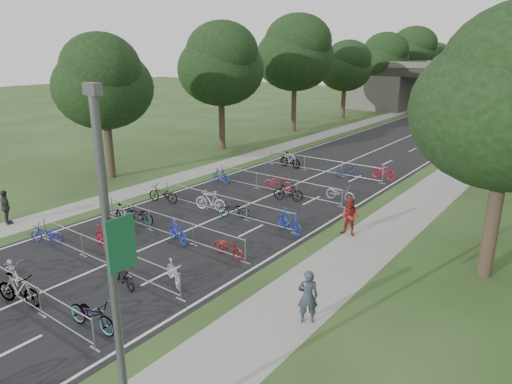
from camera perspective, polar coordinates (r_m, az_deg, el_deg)
road at (r=55.84m, az=20.46°, el=7.39°), size 11.00×140.00×0.01m
sidewalk_right at (r=54.14m, az=28.56°, el=6.07°), size 3.00×140.00×0.01m
sidewalk_left at (r=58.38m, az=13.38°, el=8.41°), size 2.00×140.00×0.01m
lane_markings at (r=55.84m, az=20.46°, el=7.38°), size 0.12×140.00×0.00m
overpass_bridge at (r=69.85m, az=24.52°, el=11.69°), size 31.00×8.00×7.05m
lamppost at (r=9.88m, az=-17.38°, el=-10.52°), size 0.61×0.65×8.21m
tree_left_0 at (r=33.01m, az=-18.58°, el=12.65°), size 6.72×6.72×10.25m
tree_left_1 at (r=41.01m, az=-4.40°, el=15.41°), size 7.56×7.56×11.53m
tree_left_2 at (r=50.63m, az=4.96°, el=16.71°), size 8.40×8.40×12.81m
tree_left_3 at (r=61.15m, az=11.15°, el=15.06°), size 6.72×6.72×10.25m
tree_left_4 at (r=72.08m, az=15.59°, el=15.74°), size 7.56×7.56×11.53m
tree_left_5 at (r=83.31m, az=18.86°, el=16.18°), size 8.40×8.40×12.81m
tree_left_6 at (r=94.77m, az=21.20°, el=15.02°), size 6.72×6.72×10.25m
barrier_row_1 at (r=18.83m, az=-27.64°, el=-10.61°), size 9.70×0.08×1.10m
barrier_row_2 at (r=20.35m, az=-18.55°, el=-7.35°), size 9.70×0.08×1.10m
barrier_row_3 at (r=22.48m, az=-10.62°, el=-4.31°), size 9.70×0.08×1.10m
barrier_row_4 at (r=25.15m, az=-3.93°, el=-1.65°), size 9.70×0.08×1.10m
barrier_row_5 at (r=28.91m, az=2.55°, el=0.95°), size 9.70×0.08×1.10m
barrier_row_6 at (r=33.86m, az=8.34°, el=3.25°), size 9.70×0.08×1.10m
bike_5 at (r=20.53m, az=-28.12°, el=-8.50°), size 2.04×1.16×1.01m
bike_6 at (r=18.59m, az=-27.55°, el=-10.78°), size 2.07×1.07×1.19m
bike_7 at (r=16.19m, az=-19.81°, el=-14.22°), size 2.16×0.94×1.10m
bike_8 at (r=23.74m, az=-24.72°, el=-4.76°), size 1.77×1.27×0.88m
bike_9 at (r=22.08m, az=-18.79°, el=-5.44°), size 1.83×1.05×1.06m
bike_10 at (r=18.54m, az=-16.37°, el=-9.89°), size 1.91×0.99×0.95m
bike_11 at (r=18.16m, az=-10.28°, el=-9.97°), size 1.68×1.14×0.99m
bike_12 at (r=24.23m, az=-16.31°, el=-2.98°), size 2.06×1.11×1.19m
bike_13 at (r=24.59m, az=-14.46°, el=-2.79°), size 1.94×0.99×0.97m
bike_14 at (r=21.84m, az=-9.81°, el=-4.94°), size 1.87×0.97×1.08m
bike_15 at (r=20.17m, az=-3.47°, el=-6.85°), size 1.86×0.82×0.95m
bike_16 at (r=27.63m, az=-11.56°, el=-0.25°), size 2.09×1.12×1.04m
bike_17 at (r=25.78m, az=-5.70°, el=-1.11°), size 2.02×0.95×1.17m
bike_18 at (r=24.71m, az=-2.81°, el=-2.22°), size 1.79×1.35×0.90m
bike_19 at (r=22.58m, az=4.13°, el=-3.72°), size 2.15×1.35×1.25m
bike_20 at (r=31.16m, az=-4.41°, el=2.05°), size 1.69×0.60×1.00m
bike_21 at (r=29.40m, az=2.77°, el=1.15°), size 2.04×1.06×1.02m
bike_22 at (r=27.43m, az=4.06°, el=0.02°), size 1.92×1.06×1.11m
bike_23 at (r=27.85m, az=10.50°, el=-0.10°), size 1.89×0.67×0.99m
bike_25 at (r=35.18m, az=4.29°, el=4.00°), size 2.00×0.78×1.17m
bike_26 at (r=33.00m, az=11.14°, el=2.55°), size 1.78×1.36×0.90m
bike_27 at (r=32.97m, az=15.70°, el=2.42°), size 1.94×0.84×1.13m
pedestrian_a at (r=15.55m, az=6.48°, el=-12.89°), size 0.83×0.78×1.90m
pedestrian_b at (r=22.65m, az=11.68°, el=-3.08°), size 0.99×0.80×1.92m
pedestrian_c at (r=26.93m, az=-28.79°, el=-1.71°), size 1.15×0.67×1.84m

